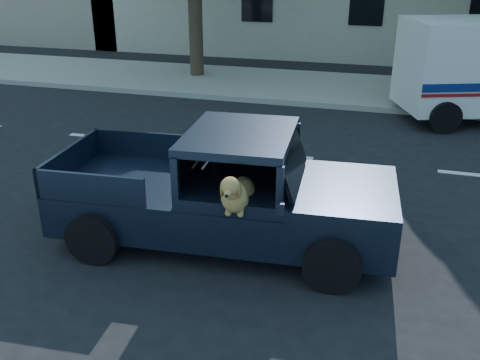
% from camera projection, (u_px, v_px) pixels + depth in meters
% --- Properties ---
extents(ground, '(120.00, 120.00, 0.00)m').
position_uv_depth(ground, '(225.00, 232.00, 8.05)').
color(ground, black).
rests_on(ground, ground).
extents(far_sidewalk, '(60.00, 4.00, 0.15)m').
position_uv_depth(far_sidewalk, '(317.00, 88.00, 16.13)').
color(far_sidewalk, gray).
rests_on(far_sidewalk, ground).
extents(lane_stripes, '(21.60, 0.14, 0.01)m').
position_uv_depth(lane_stripes, '(374.00, 165.00, 10.53)').
color(lane_stripes, silver).
rests_on(lane_stripes, ground).
extents(pickup_truck, '(4.81, 2.51, 1.68)m').
position_uv_depth(pickup_truck, '(219.00, 205.00, 7.58)').
color(pickup_truck, black).
rests_on(pickup_truck, ground).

